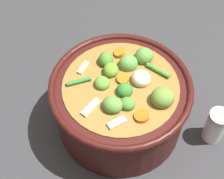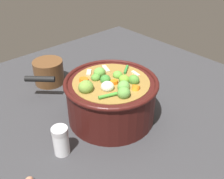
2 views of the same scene
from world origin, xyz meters
The scene contains 3 objects.
ground_plane centered at (0.00, 0.00, 0.00)m, with size 1.10×1.10×0.00m, color #2D2D30.
cooking_pot centered at (0.00, 0.00, 0.07)m, with size 0.25×0.25×0.15m.
salt_shaker centered at (0.02, -0.18, 0.04)m, with size 0.04×0.04×0.08m.
Camera 1 is at (-0.34, -0.09, 0.59)m, focal length 54.52 mm.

